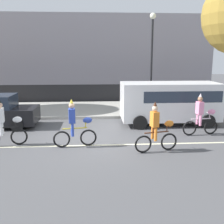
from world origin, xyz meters
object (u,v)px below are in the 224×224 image
at_px(parade_cyclist_orange, 157,130).
at_px(parade_cyclist_pink, 201,117).
at_px(parade_cyclist_cobalt, 75,126).
at_px(parked_van_white, 171,100).
at_px(parade_cyclist_zebra, 5,125).
at_px(street_lamp_post, 152,48).

bearing_deg(parade_cyclist_orange, parade_cyclist_pink, 38.32).
distance_m(parade_cyclist_cobalt, parked_van_white, 5.79).
height_order(parade_cyclist_pink, parked_van_white, parked_van_white).
bearing_deg(parade_cyclist_zebra, parade_cyclist_cobalt, -5.57).
height_order(parade_cyclist_cobalt, parade_cyclist_pink, same).
height_order(parade_cyclist_orange, street_lamp_post, street_lamp_post).
xyz_separation_m(parade_cyclist_zebra, parade_cyclist_pink, (8.37, 0.95, 0.00)).
bearing_deg(parked_van_white, parade_cyclist_zebra, -158.23).
bearing_deg(parade_cyclist_pink, street_lamp_post, 105.09).
height_order(parade_cyclist_zebra, parade_cyclist_pink, same).
bearing_deg(parked_van_white, parade_cyclist_cobalt, -145.32).
distance_m(parade_cyclist_zebra, parked_van_white, 8.13).
distance_m(parade_cyclist_cobalt, parade_cyclist_pink, 5.70).
relative_size(parade_cyclist_cobalt, parade_cyclist_orange, 1.00).
relative_size(parade_cyclist_orange, street_lamp_post, 0.33).
xyz_separation_m(parade_cyclist_zebra, parade_cyclist_cobalt, (2.80, -0.27, 0.00)).
xyz_separation_m(parade_cyclist_pink, street_lamp_post, (-1.31, 4.85, 3.15)).
bearing_deg(parade_cyclist_cobalt, parade_cyclist_pink, 12.38).
bearing_deg(parked_van_white, parade_cyclist_orange, -112.46).
height_order(parade_cyclist_zebra, street_lamp_post, street_lamp_post).
height_order(parade_cyclist_cobalt, street_lamp_post, street_lamp_post).
xyz_separation_m(parade_cyclist_cobalt, parade_cyclist_orange, (3.08, -0.75, 0.00)).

